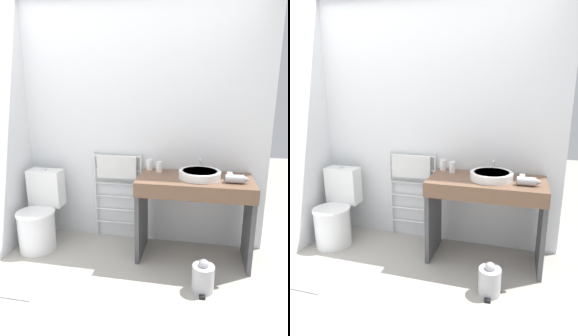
% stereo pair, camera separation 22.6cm
% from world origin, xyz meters
% --- Properties ---
extents(ground_plane, '(12.00, 12.00, 0.00)m').
position_xyz_m(ground_plane, '(0.00, 0.00, 0.00)').
color(ground_plane, '#A8A399').
extents(wall_back, '(2.67, 0.12, 2.65)m').
position_xyz_m(wall_back, '(0.00, 1.38, 1.33)').
color(wall_back, silver).
rests_on(wall_back, ground_plane).
extents(toilet, '(0.39, 0.54, 0.81)m').
position_xyz_m(toilet, '(-0.96, 0.96, 0.33)').
color(toilet, white).
rests_on(toilet, ground_plane).
extents(towel_radiator, '(0.54, 0.06, 0.98)m').
position_xyz_m(towel_radiator, '(-0.20, 1.27, 0.71)').
color(towel_radiator, silver).
rests_on(towel_radiator, ground_plane).
extents(vanity_counter, '(1.07, 0.55, 0.83)m').
position_xyz_m(vanity_counter, '(0.63, 1.01, 0.57)').
color(vanity_counter, brown).
rests_on(vanity_counter, ground_plane).
extents(sink_basin, '(0.39, 0.39, 0.07)m').
position_xyz_m(sink_basin, '(0.67, 1.02, 0.87)').
color(sink_basin, white).
rests_on(sink_basin, vanity_counter).
extents(faucet, '(0.02, 0.10, 0.14)m').
position_xyz_m(faucet, '(0.67, 1.23, 0.92)').
color(faucet, silver).
rests_on(faucet, vanity_counter).
extents(cup_near_wall, '(0.06, 0.06, 0.10)m').
position_xyz_m(cup_near_wall, '(0.16, 1.23, 0.88)').
color(cup_near_wall, white).
rests_on(cup_near_wall, vanity_counter).
extents(cup_near_edge, '(0.06, 0.06, 0.11)m').
position_xyz_m(cup_near_edge, '(0.27, 1.17, 0.88)').
color(cup_near_edge, white).
rests_on(cup_near_edge, vanity_counter).
extents(hair_dryer, '(0.21, 0.18, 0.08)m').
position_xyz_m(hair_dryer, '(0.99, 0.94, 0.87)').
color(hair_dryer, '#B7B7BC').
rests_on(hair_dryer, vanity_counter).
extents(trash_bin, '(0.18, 0.22, 0.28)m').
position_xyz_m(trash_bin, '(0.74, 0.52, 0.12)').
color(trash_bin, '#B7B7BC').
rests_on(trash_bin, ground_plane).
extents(bath_mat, '(0.56, 0.36, 0.01)m').
position_xyz_m(bath_mat, '(-0.87, 0.29, 0.01)').
color(bath_mat, '#B2BCCC').
rests_on(bath_mat, ground_plane).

